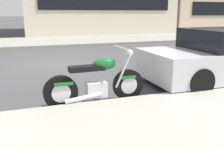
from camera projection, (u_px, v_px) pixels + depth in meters
ground_plane at (56, 64)px, 8.72m from camera, size 260.00×260.00×0.00m
sidewalk_far_curb at (207, 36)px, 18.74m from camera, size 120.00×5.00×0.14m
parking_stall_stripe at (76, 97)px, 5.30m from camera, size 0.12×2.20×0.01m
parked_motorcycle at (97, 83)px, 4.83m from camera, size 2.03×0.62×1.12m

